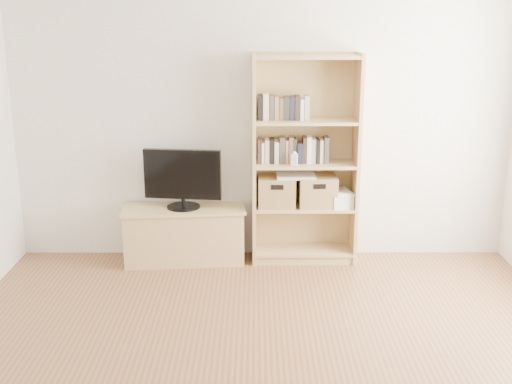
{
  "coord_description": "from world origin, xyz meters",
  "views": [
    {
      "loc": [
        -0.07,
        -3.21,
        2.23
      ],
      "look_at": [
        -0.06,
        1.9,
        0.77
      ],
      "focal_mm": 45.0,
      "sensor_mm": 36.0,
      "label": 1
    }
  ],
  "objects_px": {
    "basket_right": "(317,191)",
    "laptop": "(296,176)",
    "baby_monitor": "(294,160)",
    "tv_stand": "(185,236)",
    "television": "(183,179)",
    "bookshelf": "(305,161)",
    "basket_left": "(277,191)"
  },
  "relations": [
    {
      "from": "bookshelf",
      "to": "laptop",
      "type": "xyz_separation_m",
      "value": [
        -0.08,
        -0.02,
        -0.13
      ]
    },
    {
      "from": "baby_monitor",
      "to": "bookshelf",
      "type": "bearing_deg",
      "value": 60.05
    },
    {
      "from": "tv_stand",
      "to": "laptop",
      "type": "relative_size",
      "value": 3.13
    },
    {
      "from": "baby_monitor",
      "to": "laptop",
      "type": "distance_m",
      "value": 0.19
    },
    {
      "from": "television",
      "to": "basket_right",
      "type": "relative_size",
      "value": 2.06
    },
    {
      "from": "tv_stand",
      "to": "baby_monitor",
      "type": "distance_m",
      "value": 1.23
    },
    {
      "from": "tv_stand",
      "to": "laptop",
      "type": "bearing_deg",
      "value": -4.09
    },
    {
      "from": "basket_right",
      "to": "laptop",
      "type": "bearing_deg",
      "value": -178.36
    },
    {
      "from": "bookshelf",
      "to": "television",
      "type": "relative_size",
      "value": 2.71
    },
    {
      "from": "baby_monitor",
      "to": "television",
      "type": "bearing_deg",
      "value": -169.78
    },
    {
      "from": "television",
      "to": "laptop",
      "type": "bearing_deg",
      "value": 7.61
    },
    {
      "from": "bookshelf",
      "to": "baby_monitor",
      "type": "distance_m",
      "value": 0.15
    },
    {
      "from": "bookshelf",
      "to": "basket_right",
      "type": "xyz_separation_m",
      "value": [
        0.11,
        -0.0,
        -0.28
      ]
    },
    {
      "from": "baby_monitor",
      "to": "basket_right",
      "type": "distance_m",
      "value": 0.39
    },
    {
      "from": "television",
      "to": "laptop",
      "type": "relative_size",
      "value": 2.03
    },
    {
      "from": "bookshelf",
      "to": "basket_left",
      "type": "bearing_deg",
      "value": -178.81
    },
    {
      "from": "baby_monitor",
      "to": "basket_left",
      "type": "height_order",
      "value": "baby_monitor"
    },
    {
      "from": "tv_stand",
      "to": "basket_right",
      "type": "bearing_deg",
      "value": -3.56
    },
    {
      "from": "tv_stand",
      "to": "basket_right",
      "type": "xyz_separation_m",
      "value": [
        1.2,
        0.03,
        0.42
      ]
    },
    {
      "from": "bookshelf",
      "to": "baby_monitor",
      "type": "xyz_separation_m",
      "value": [
        -0.1,
        -0.11,
        0.03
      ]
    },
    {
      "from": "tv_stand",
      "to": "bookshelf",
      "type": "xyz_separation_m",
      "value": [
        1.09,
        0.03,
        0.69
      ]
    },
    {
      "from": "bookshelf",
      "to": "basket_left",
      "type": "xyz_separation_m",
      "value": [
        -0.25,
        -0.01,
        -0.28
      ]
    },
    {
      "from": "laptop",
      "to": "basket_right",
      "type": "bearing_deg",
      "value": 3.33
    },
    {
      "from": "laptop",
      "to": "tv_stand",
      "type": "bearing_deg",
      "value": -179.91
    },
    {
      "from": "television",
      "to": "basket_left",
      "type": "bearing_deg",
      "value": 8.46
    },
    {
      "from": "tv_stand",
      "to": "basket_right",
      "type": "height_order",
      "value": "basket_right"
    },
    {
      "from": "basket_right",
      "to": "laptop",
      "type": "xyz_separation_m",
      "value": [
        -0.2,
        -0.01,
        0.14
      ]
    },
    {
      "from": "television",
      "to": "basket_right",
      "type": "xyz_separation_m",
      "value": [
        1.2,
        0.03,
        -0.12
      ]
    },
    {
      "from": "television",
      "to": "laptop",
      "type": "height_order",
      "value": "television"
    },
    {
      "from": "tv_stand",
      "to": "basket_left",
      "type": "height_order",
      "value": "basket_left"
    },
    {
      "from": "baby_monitor",
      "to": "basket_left",
      "type": "bearing_deg",
      "value": 160.89
    },
    {
      "from": "tv_stand",
      "to": "bookshelf",
      "type": "relative_size",
      "value": 0.57
    }
  ]
}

